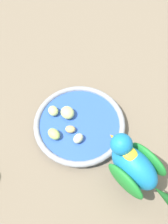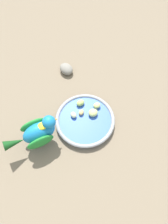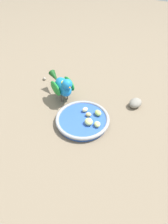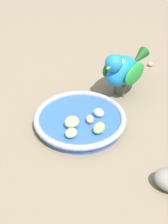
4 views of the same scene
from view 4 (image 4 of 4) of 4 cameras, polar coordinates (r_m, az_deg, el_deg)
ground_plane at (r=0.73m, az=-0.42°, el=-3.67°), size 4.00×4.00×0.00m
feeding_bowl at (r=0.74m, az=-0.78°, el=-1.43°), size 0.23×0.23×0.03m
apple_piece_0 at (r=0.69m, az=2.92°, el=-3.13°), size 0.04×0.04×0.02m
apple_piece_1 at (r=0.68m, az=-2.53°, el=-4.09°), size 0.04×0.04×0.02m
apple_piece_2 at (r=0.72m, az=1.15°, el=-1.41°), size 0.02×0.03×0.02m
apple_piece_3 at (r=0.70m, az=-2.38°, el=-1.94°), size 0.05×0.05×0.03m
apple_piece_4 at (r=0.74m, az=2.86°, el=-0.14°), size 0.03×0.03×0.02m
parrot at (r=0.83m, az=7.49°, el=8.27°), size 0.14×0.18×0.14m
pebble_0 at (r=1.03m, az=12.76°, el=9.04°), size 0.02×0.03×0.02m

